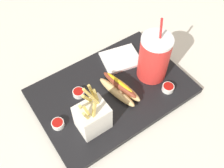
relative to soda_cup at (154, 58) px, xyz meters
name	(u,v)px	position (x,y,z in m)	size (l,w,h in m)	color
ground_plane	(112,95)	(-0.15, 0.02, -0.11)	(2.40, 2.40, 0.02)	silver
food_tray	(112,91)	(-0.15, 0.02, -0.09)	(0.49, 0.34, 0.02)	black
soda_cup	(154,58)	(0.00, 0.00, 0.00)	(0.10, 0.10, 0.24)	red
fries_basket	(92,117)	(-0.27, -0.06, -0.03)	(0.09, 0.07, 0.17)	white
hot_dog_1	(119,88)	(-0.14, 0.00, -0.06)	(0.08, 0.16, 0.06)	#DBB775
ketchup_cup_1	(58,124)	(-0.35, 0.01, -0.07)	(0.04, 0.04, 0.02)	white
ketchup_cup_2	(79,93)	(-0.25, 0.07, -0.07)	(0.04, 0.04, 0.02)	white
ketchup_cup_3	(168,88)	(0.00, -0.08, -0.07)	(0.04, 0.04, 0.02)	white
napkin_stack	(121,59)	(-0.05, 0.11, -0.08)	(0.13, 0.11, 0.01)	white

